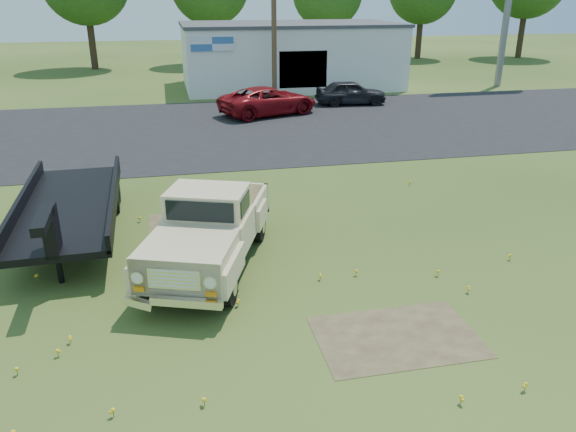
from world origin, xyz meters
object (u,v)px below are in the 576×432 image
at_px(red_pickup, 268,101).
at_px(dark_sedan, 351,93).
at_px(vintage_pickup_truck, 209,228).
at_px(flatbed_trailer, 69,201).

relative_size(red_pickup, dark_sedan, 1.31).
distance_m(vintage_pickup_truck, dark_sedan, 21.20).
distance_m(vintage_pickup_truck, red_pickup, 17.61).
bearing_deg(flatbed_trailer, red_pickup, 59.59).
relative_size(vintage_pickup_truck, flatbed_trailer, 0.75).
height_order(vintage_pickup_truck, flatbed_trailer, same).
xyz_separation_m(vintage_pickup_truck, dark_sedan, (9.60, 18.90, -0.29)).
distance_m(red_pickup, dark_sedan, 5.45).
bearing_deg(flatbed_trailer, dark_sedan, 49.65).
distance_m(vintage_pickup_truck, flatbed_trailer, 4.27).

